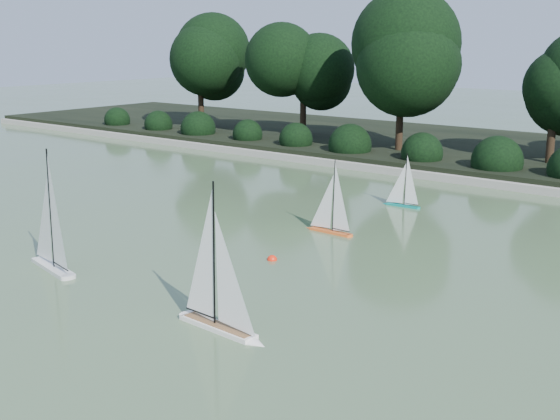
% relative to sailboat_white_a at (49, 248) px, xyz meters
% --- Properties ---
extents(ground, '(80.00, 80.00, 0.00)m').
position_rel_sailboat_white_a_xyz_m(ground, '(2.44, 0.77, -0.30)').
color(ground, '#3B5634').
rests_on(ground, ground).
extents(pond_coping, '(40.00, 0.35, 0.18)m').
position_rel_sailboat_white_a_xyz_m(pond_coping, '(2.44, 9.77, -0.21)').
color(pond_coping, gray).
rests_on(pond_coping, ground).
extents(far_bank, '(40.00, 8.00, 0.30)m').
position_rel_sailboat_white_a_xyz_m(far_bank, '(2.44, 13.77, -0.15)').
color(far_bank, black).
rests_on(far_bank, ground).
extents(shrub_hedge, '(29.10, 1.10, 1.10)m').
position_rel_sailboat_white_a_xyz_m(shrub_hedge, '(2.44, 10.67, 0.15)').
color(shrub_hedge, black).
rests_on(shrub_hedge, ground).
extents(sailboat_white_a, '(1.41, 0.51, 1.93)m').
position_rel_sailboat_white_a_xyz_m(sailboat_white_a, '(0.00, 0.00, 0.00)').
color(sailboat_white_a, silver).
rests_on(sailboat_white_a, ground).
extents(sailboat_white_b, '(1.38, 0.29, 1.88)m').
position_rel_sailboat_white_a_xyz_m(sailboat_white_b, '(3.66, -0.13, -0.01)').
color(sailboat_white_b, white).
rests_on(sailboat_white_b, ground).
extents(sailboat_orange, '(1.01, 0.19, 1.39)m').
position_rel_sailboat_white_a_xyz_m(sailboat_orange, '(2.14, 4.21, -0.09)').
color(sailboat_orange, orange).
rests_on(sailboat_orange, ground).
extents(sailboat_teal, '(0.86, 0.17, 1.17)m').
position_rel_sailboat_white_a_xyz_m(sailboat_teal, '(2.18, 6.78, -0.12)').
color(sailboat_teal, '#0A857B').
rests_on(sailboat_teal, ground).
extents(race_buoy, '(0.16, 0.16, 0.16)m').
position_rel_sailboat_white_a_xyz_m(race_buoy, '(2.39, 2.35, -0.30)').
color(race_buoy, '#FF260D').
rests_on(race_buoy, ground).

